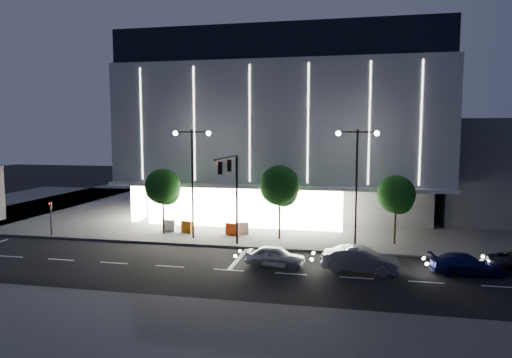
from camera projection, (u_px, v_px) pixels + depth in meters
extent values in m
plane|color=black|center=(206.00, 262.00, 31.01)|extent=(160.00, 160.00, 0.00)
cube|color=#474747|center=(309.00, 207.00, 53.42)|extent=(70.00, 40.00, 0.15)
cube|color=#474747|center=(234.00, 350.00, 18.32)|extent=(70.00, 10.00, 0.15)
cube|color=#4C4C51|center=(292.00, 190.00, 53.61)|extent=(28.00, 21.00, 4.00)
cube|color=#A0A0A6|center=(291.00, 126.00, 50.90)|extent=(30.00, 25.00, 11.00)
cube|color=black|center=(291.00, 62.00, 50.18)|extent=(29.40, 24.50, 3.00)
cube|color=white|center=(242.00, 207.00, 41.24)|extent=(18.00, 0.40, 3.60)
cube|color=white|center=(155.00, 196.00, 48.54)|extent=(0.40, 10.00, 3.60)
cube|color=#A0A0A6|center=(273.00, 186.00, 39.46)|extent=(30.00, 2.00, 0.30)
cube|color=white|center=(273.00, 124.00, 38.69)|extent=(24.00, 0.06, 10.00)
cube|color=#4C4C51|center=(506.00, 168.00, 48.76)|extent=(16.00, 20.00, 10.00)
cylinder|color=black|center=(237.00, 201.00, 35.14)|extent=(0.18, 0.18, 7.00)
cylinder|color=black|center=(227.00, 158.00, 31.95)|extent=(0.14, 5.80, 0.14)
cube|color=black|center=(229.00, 166.00, 32.69)|extent=(0.28, 0.18, 0.85)
cube|color=black|center=(220.00, 168.00, 30.35)|extent=(0.28, 0.18, 0.85)
sphere|color=#FF0C0C|center=(228.00, 161.00, 32.69)|extent=(0.14, 0.14, 0.14)
cylinder|color=black|center=(193.00, 185.00, 36.99)|extent=(0.16, 0.16, 9.00)
cylinder|color=black|center=(183.00, 132.00, 36.69)|extent=(1.40, 0.10, 0.10)
cylinder|color=black|center=(200.00, 132.00, 36.41)|extent=(1.40, 0.10, 0.10)
sphere|color=white|center=(175.00, 133.00, 36.84)|extent=(0.36, 0.36, 0.36)
sphere|color=white|center=(209.00, 133.00, 36.29)|extent=(0.36, 0.36, 0.36)
cylinder|color=black|center=(356.00, 189.00, 34.43)|extent=(0.16, 0.16, 9.00)
cylinder|color=black|center=(348.00, 132.00, 34.12)|extent=(1.40, 0.10, 0.10)
cylinder|color=black|center=(367.00, 132.00, 33.85)|extent=(1.40, 0.10, 0.10)
sphere|color=white|center=(338.00, 133.00, 34.27)|extent=(0.36, 0.36, 0.36)
sphere|color=white|center=(377.00, 133.00, 33.72)|extent=(0.36, 0.36, 0.36)
cylinder|color=black|center=(51.00, 219.00, 38.21)|extent=(0.12, 0.12, 3.00)
cube|color=black|center=(50.00, 205.00, 38.08)|extent=(0.22, 0.16, 0.55)
sphere|color=#FF0C0C|center=(49.00, 204.00, 37.96)|extent=(0.10, 0.10, 0.10)
cylinder|color=black|center=(163.00, 213.00, 38.83)|extent=(0.16, 0.16, 3.78)
sphere|color=#124011|center=(163.00, 186.00, 38.59)|extent=(3.02, 3.02, 3.02)
sphere|color=#124011|center=(167.00, 192.00, 38.78)|extent=(2.16, 2.16, 2.16)
sphere|color=#124011|center=(159.00, 190.00, 38.53)|extent=(1.94, 1.94, 1.94)
cylinder|color=black|center=(279.00, 216.00, 36.84)|extent=(0.16, 0.16, 4.06)
sphere|color=#124011|center=(280.00, 185.00, 36.58)|extent=(3.25, 3.25, 3.25)
sphere|color=#124011|center=(284.00, 192.00, 36.78)|extent=(2.32, 2.32, 2.32)
sphere|color=#124011|center=(276.00, 190.00, 36.52)|extent=(2.09, 2.09, 2.09)
cylinder|color=black|center=(395.00, 223.00, 35.08)|extent=(0.16, 0.16, 3.64)
sphere|color=#124011|center=(396.00, 194.00, 34.85)|extent=(2.91, 2.91, 2.91)
sphere|color=#124011|center=(400.00, 201.00, 35.04)|extent=(2.08, 2.08, 2.08)
sphere|color=#124011|center=(393.00, 198.00, 34.79)|extent=(1.87, 1.87, 1.87)
imported|color=#AEB1B6|center=(276.00, 256.00, 29.89)|extent=(4.08, 2.01, 1.34)
imported|color=#929598|center=(360.00, 260.00, 28.68)|extent=(4.93, 2.24, 1.57)
imported|color=#161855|center=(466.00, 264.00, 28.28)|extent=(4.50, 2.19, 1.26)
cube|color=#D3630B|center=(187.00, 227.00, 39.24)|extent=(1.11, 0.65, 1.00)
cube|color=white|center=(169.00, 226.00, 39.81)|extent=(1.10, 0.26, 1.00)
cube|color=#E03F0C|center=(232.00, 229.00, 38.35)|extent=(1.12, 0.56, 1.00)
cube|color=white|center=(242.00, 228.00, 38.71)|extent=(1.12, 0.58, 1.00)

